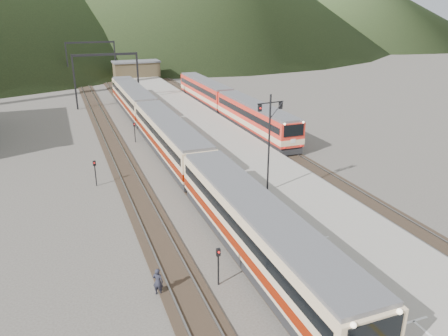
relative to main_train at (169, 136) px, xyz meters
name	(u,v)px	position (x,y,z in m)	size (l,w,h in m)	color
track_main	(148,129)	(0.00, 11.10, -2.03)	(2.60, 200.00, 0.23)	black
track_far	(107,133)	(-5.00, 11.10, -2.03)	(2.60, 200.00, 0.23)	black
track_second	(233,121)	(11.50, 11.10, -2.03)	(2.60, 200.00, 0.23)	black
platform	(195,125)	(5.60, 9.10, -1.60)	(8.00, 100.00, 1.00)	gray
gantry_near	(106,70)	(-2.85, 26.10, 3.49)	(9.55, 0.25, 8.00)	black
gantry_far	(91,54)	(-2.85, 51.10, 3.49)	(9.55, 0.25, 8.00)	black
station_shed	(136,68)	(5.60, 49.10, 0.47)	(9.40, 4.40, 3.10)	#4C402A
main_train	(169,136)	(0.00, 0.00, 0.00)	(3.06, 62.76, 3.74)	beige
second_train	(227,104)	(11.50, 13.45, -0.22)	(2.69, 36.74, 3.29)	red
signal_mast	(269,134)	(4.23, -13.86, 3.46)	(2.19, 0.42, 7.52)	black
short_signal_a	(218,262)	(-3.04, -22.59, -0.63)	(0.22, 0.16, 2.27)	black
short_signal_b	(135,130)	(-2.47, 6.11, -0.63)	(0.25, 0.20, 2.27)	black
short_signal_c	(95,170)	(-7.88, -5.58, -0.63)	(0.26, 0.22, 2.27)	black
worker	(158,282)	(-6.32, -22.26, -1.31)	(0.58, 0.38, 1.58)	#1F202C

